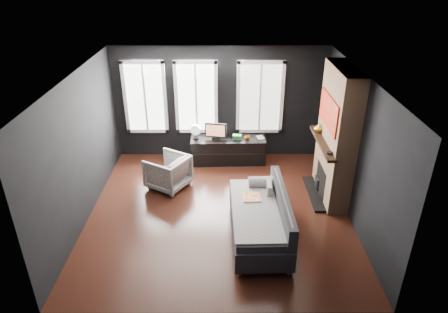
{
  "coord_description": "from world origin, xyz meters",
  "views": [
    {
      "loc": [
        0.09,
        -6.51,
        4.52
      ],
      "look_at": [
        0.1,
        0.3,
        1.05
      ],
      "focal_mm": 32.0,
      "sensor_mm": 36.0,
      "label": 1
    }
  ],
  "objects_px": {
    "mug": "(247,137)",
    "media_console": "(228,150)",
    "monitor": "(216,130)",
    "book": "(257,134)",
    "armchair": "(168,170)",
    "sofa": "(259,216)",
    "mantel_vase": "(319,128)"
  },
  "relations": [
    {
      "from": "monitor",
      "to": "mug",
      "type": "height_order",
      "value": "monitor"
    },
    {
      "from": "media_console",
      "to": "mantel_vase",
      "type": "bearing_deg",
      "value": -30.93
    },
    {
      "from": "monitor",
      "to": "mug",
      "type": "xyz_separation_m",
      "value": [
        0.74,
        -0.01,
        -0.17
      ]
    },
    {
      "from": "monitor",
      "to": "mug",
      "type": "bearing_deg",
      "value": 9.0
    },
    {
      "from": "sofa",
      "to": "mug",
      "type": "distance_m",
      "value": 2.87
    },
    {
      "from": "mug",
      "to": "monitor",
      "type": "bearing_deg",
      "value": 179.45
    },
    {
      "from": "media_console",
      "to": "mug",
      "type": "bearing_deg",
      "value": -6.16
    },
    {
      "from": "armchair",
      "to": "mantel_vase",
      "type": "distance_m",
      "value": 3.29
    },
    {
      "from": "monitor",
      "to": "book",
      "type": "bearing_deg",
      "value": 13.33
    },
    {
      "from": "armchair",
      "to": "monitor",
      "type": "xyz_separation_m",
      "value": [
        1.01,
        1.14,
        0.44
      ]
    },
    {
      "from": "monitor",
      "to": "mantel_vase",
      "type": "bearing_deg",
      "value": -15.88
    },
    {
      "from": "mug",
      "to": "book",
      "type": "xyz_separation_m",
      "value": [
        0.24,
        0.07,
        0.05
      ]
    },
    {
      "from": "monitor",
      "to": "mug",
      "type": "distance_m",
      "value": 0.76
    },
    {
      "from": "sofa",
      "to": "mug",
      "type": "height_order",
      "value": "sofa"
    },
    {
      "from": "monitor",
      "to": "sofa",
      "type": "bearing_deg",
      "value": -64.86
    },
    {
      "from": "sofa",
      "to": "media_console",
      "type": "distance_m",
      "value": 2.95
    },
    {
      "from": "mug",
      "to": "media_console",
      "type": "bearing_deg",
      "value": 175.2
    },
    {
      "from": "mantel_vase",
      "to": "armchair",
      "type": "bearing_deg",
      "value": -177.89
    },
    {
      "from": "mug",
      "to": "book",
      "type": "bearing_deg",
      "value": 16.76
    },
    {
      "from": "sofa",
      "to": "book",
      "type": "bearing_deg",
      "value": 85.0
    },
    {
      "from": "media_console",
      "to": "mug",
      "type": "height_order",
      "value": "mug"
    },
    {
      "from": "monitor",
      "to": "mantel_vase",
      "type": "relative_size",
      "value": 2.5
    },
    {
      "from": "sofa",
      "to": "monitor",
      "type": "height_order",
      "value": "monitor"
    },
    {
      "from": "armchair",
      "to": "monitor",
      "type": "height_order",
      "value": "monitor"
    },
    {
      "from": "sofa",
      "to": "mantel_vase",
      "type": "height_order",
      "value": "mantel_vase"
    },
    {
      "from": "armchair",
      "to": "book",
      "type": "relative_size",
      "value": 3.7
    },
    {
      "from": "mug",
      "to": "mantel_vase",
      "type": "xyz_separation_m",
      "value": [
        1.4,
        -1.01,
        0.66
      ]
    },
    {
      "from": "mantel_vase",
      "to": "media_console",
      "type": "bearing_deg",
      "value": 150.42
    },
    {
      "from": "mantel_vase",
      "to": "mug",
      "type": "bearing_deg",
      "value": 144.15
    },
    {
      "from": "mantel_vase",
      "to": "book",
      "type": "bearing_deg",
      "value": 136.95
    },
    {
      "from": "media_console",
      "to": "mantel_vase",
      "type": "xyz_separation_m",
      "value": [
        1.85,
        -1.05,
        1.02
      ]
    },
    {
      "from": "armchair",
      "to": "sofa",
      "type": "bearing_deg",
      "value": 77.13
    }
  ]
}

